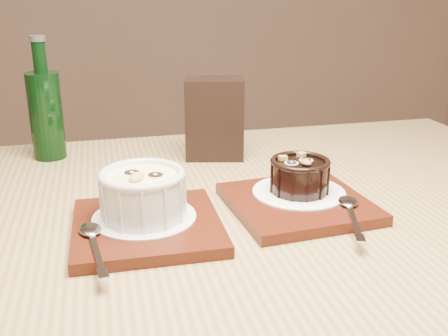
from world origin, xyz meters
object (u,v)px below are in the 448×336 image
object	(u,v)px
green_bottle	(46,112)
ramekin_white	(143,192)
tray_right	(298,204)
ramekin_dark	(300,174)
condiment_stand	(215,119)
tray_left	(147,227)
table	(209,275)

from	to	relation	value
green_bottle	ramekin_white	bearing A→B (deg)	-62.17
tray_right	ramekin_dark	bearing A→B (deg)	71.19
condiment_stand	tray_right	bearing A→B (deg)	-70.65
tray_left	tray_right	xyz separation A→B (m)	(0.20, 0.04, 0.00)
tray_right	ramekin_dark	size ratio (longest dim) A/B	2.16
ramekin_dark	table	bearing A→B (deg)	171.87
green_bottle	tray_left	bearing A→B (deg)	-62.55
table	ramekin_dark	distance (m)	0.19
tray_left	ramekin_white	size ratio (longest dim) A/B	1.68
tray_left	table	bearing A→B (deg)	23.82
green_bottle	table	bearing A→B (deg)	-49.18
tray_left	condiment_stand	bearing A→B (deg)	66.72
tray_left	ramekin_white	bearing A→B (deg)	105.71
table	condiment_stand	size ratio (longest dim) A/B	9.06
ramekin_white	ramekin_dark	world-z (taller)	ramekin_white
ramekin_dark	condiment_stand	xyz separation A→B (m)	(-0.09, 0.22, 0.03)
table	tray_left	bearing A→B (deg)	-156.18
ramekin_dark	green_bottle	xyz separation A→B (m)	(-0.38, 0.26, 0.04)
ramekin_dark	green_bottle	world-z (taller)	green_bottle
tray_right	green_bottle	size ratio (longest dim) A/B	0.85
tray_right	condiment_stand	distance (m)	0.26
table	tray_left	size ratio (longest dim) A/B	7.05
ramekin_dark	green_bottle	bearing A→B (deg)	125.55
ramekin_white	ramekin_dark	xyz separation A→B (m)	(0.22, 0.05, -0.01)
tray_left	ramekin_white	xyz separation A→B (m)	(-0.00, 0.01, 0.04)
tray_left	green_bottle	distance (m)	0.37
tray_right	ramekin_dark	world-z (taller)	ramekin_dark
tray_left	green_bottle	xyz separation A→B (m)	(-0.17, 0.32, 0.07)
ramekin_white	green_bottle	size ratio (longest dim) A/B	0.51
table	tray_right	bearing A→B (deg)	3.19
ramekin_white	tray_right	bearing A→B (deg)	32.51
ramekin_white	table	bearing A→B (deg)	40.24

